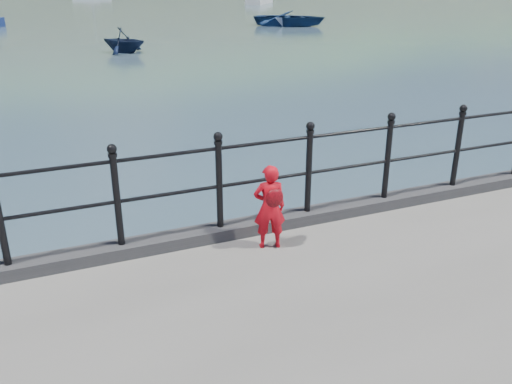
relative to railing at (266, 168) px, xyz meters
name	(u,v)px	position (x,y,z in m)	size (l,w,h in m)	color
ground	(260,290)	(0.00, 0.15, -1.82)	(600.00, 600.00, 0.00)	#2D4251
kerb	(265,223)	(0.00, 0.00, -0.75)	(60.00, 0.30, 0.15)	#28282B
railing	(266,168)	(0.00, 0.00, 0.00)	(18.11, 0.11, 1.20)	black
far_shore	(123,39)	(38.34, 239.56, -24.39)	(830.00, 200.00, 156.00)	#333A21
child	(270,206)	(-0.15, -0.46, -0.30)	(0.43, 0.35, 1.03)	red
launch_blue	(290,18)	(17.75, 35.42, -1.23)	(4.08, 5.72, 1.18)	navy
launch_navy	(123,40)	(2.53, 24.67, -1.16)	(2.19, 2.54, 1.34)	black
sailboat_far	(259,1)	(28.58, 66.99, -1.48)	(6.26, 7.36, 10.73)	silver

